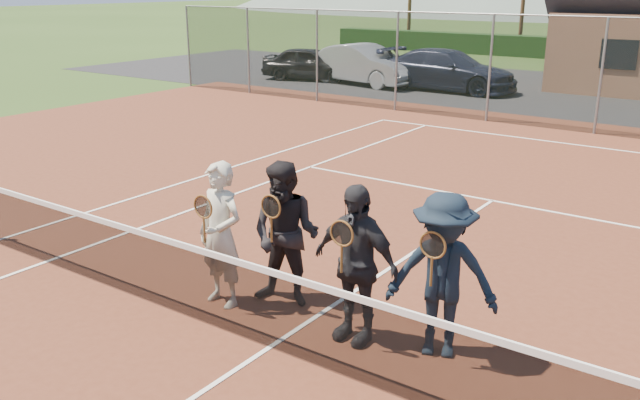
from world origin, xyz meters
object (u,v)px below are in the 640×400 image
at_px(player_a, 221,235).
at_px(player_b, 286,235).
at_px(tennis_net, 269,305).
at_px(player_d, 442,276).
at_px(car_c, 448,70).
at_px(car_a, 311,64).
at_px(player_c, 355,263).
at_px(car_b, 364,65).

distance_m(player_a, player_b, 0.79).
bearing_deg(tennis_net, player_a, 155.84).
bearing_deg(player_d, player_b, 179.60).
distance_m(car_c, player_d, 19.13).
distance_m(tennis_net, player_b, 1.18).
height_order(car_a, player_c, player_c).
bearing_deg(car_a, car_b, -100.89).
height_order(car_a, car_c, car_c).
xyz_separation_m(car_a, tennis_net, (12.31, -17.68, -0.13)).
bearing_deg(player_b, car_b, 118.88).
xyz_separation_m(car_b, car_c, (3.35, 0.43, -0.02)).
height_order(tennis_net, player_a, player_a).
relative_size(player_a, player_b, 1.00).
height_order(car_b, tennis_net, car_b).
bearing_deg(car_b, car_a, 104.80).
xyz_separation_m(car_b, player_d, (11.39, -16.92, 0.15)).
height_order(player_a, player_b, same).
xyz_separation_m(tennis_net, player_d, (1.54, 0.97, 0.38)).
relative_size(car_a, player_d, 2.19).
distance_m(car_a, car_b, 2.47).
relative_size(car_a, player_a, 2.19).
distance_m(car_b, car_c, 3.38).
relative_size(car_a, tennis_net, 0.34).
bearing_deg(player_c, car_b, 121.40).
bearing_deg(tennis_net, player_d, 32.12).
bearing_deg(car_a, player_a, -162.66).
relative_size(player_c, player_d, 1.00).
distance_m(car_a, player_b, 20.43).
bearing_deg(player_d, car_a, 129.65).
bearing_deg(player_d, player_a, -170.65).
bearing_deg(car_c, player_d, -154.89).
bearing_deg(car_c, player_a, -163.07).
distance_m(player_a, player_c, 1.80).
distance_m(player_b, player_d, 2.07).
height_order(car_c, player_c, player_c).
distance_m(tennis_net, player_a, 1.33).
bearing_deg(player_a, car_a, 123.00).
xyz_separation_m(player_a, player_c, (1.79, 0.20, -0.00)).
xyz_separation_m(tennis_net, player_c, (0.63, 0.72, 0.38)).
distance_m(tennis_net, player_d, 1.86).
bearing_deg(car_b, car_c, -72.59).
relative_size(car_a, player_c, 2.19).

